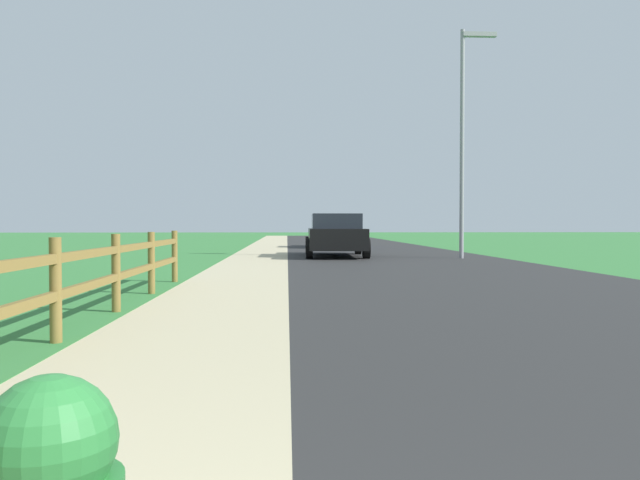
# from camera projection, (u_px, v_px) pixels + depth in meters

# --- Properties ---
(ground_plane) EXTENTS (120.00, 120.00, 0.00)m
(ground_plane) POSITION_uv_depth(u_px,v_px,m) (288.00, 252.00, 24.97)
(ground_plane) COLOR #347838
(road_asphalt) EXTENTS (7.00, 66.00, 0.01)m
(road_asphalt) POSITION_uv_depth(u_px,v_px,m) (367.00, 249.00, 27.15)
(road_asphalt) COLOR #292929
(road_asphalt) RESTS_ON ground
(curb_concrete) EXTENTS (6.00, 66.00, 0.01)m
(curb_concrete) POSITION_uv_depth(u_px,v_px,m) (218.00, 250.00, 26.80)
(curb_concrete) COLOR #BDB18B
(curb_concrete) RESTS_ON ground
(grass_verge) EXTENTS (5.00, 66.00, 0.00)m
(grass_verge) POSITION_uv_depth(u_px,v_px,m) (183.00, 250.00, 26.72)
(grass_verge) COLOR #347838
(grass_verge) RESTS_ON ground
(rail_fence) EXTENTS (0.11, 12.27, 0.99)m
(rail_fence) POSITION_uv_depth(u_px,v_px,m) (55.00, 282.00, 5.73)
(rail_fence) COLOR brown
(rail_fence) RESTS_ON ground
(parked_suv_black) EXTENTS (2.16, 4.86, 1.46)m
(parked_suv_black) POSITION_uv_depth(u_px,v_px,m) (336.00, 235.00, 21.38)
(parked_suv_black) COLOR black
(parked_suv_black) RESTS_ON ground
(parked_car_blue) EXTENTS (2.31, 4.41, 1.61)m
(parked_car_blue) POSITION_uv_depth(u_px,v_px,m) (337.00, 231.00, 29.91)
(parked_car_blue) COLOR navy
(parked_car_blue) RESTS_ON ground
(street_lamp) EXTENTS (1.17, 0.20, 7.39)m
(street_lamp) POSITION_uv_depth(u_px,v_px,m) (465.00, 125.00, 20.01)
(street_lamp) COLOR gray
(street_lamp) RESTS_ON ground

